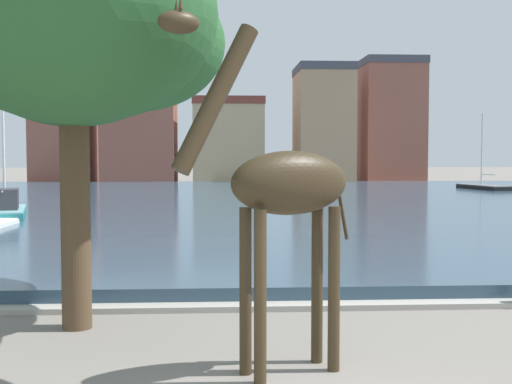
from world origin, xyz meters
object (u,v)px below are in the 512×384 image
Objects in this scene: sailboat_teal at (5,212)px; giraffe_statue at (281,190)px; shade_tree at (75,31)px; sailboat_black at (480,189)px.

giraffe_statue is at bearing -63.60° from sailboat_teal.
giraffe_statue is 0.88× the size of sailboat_teal.
sailboat_teal is 0.83× the size of shade_tree.
shade_tree is at bearing -120.27° from sailboat_black.
sailboat_teal is (-10.70, 21.56, -2.16)m from giraffe_statue.
shade_tree is (-23.56, -40.37, 5.01)m from sailboat_black.
giraffe_statue is 24.16m from sailboat_teal.
sailboat_teal is (-30.83, -21.37, 0.15)m from sailboat_black.
shade_tree reaches higher than sailboat_teal.
giraffe_statue is at bearing -115.12° from sailboat_black.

